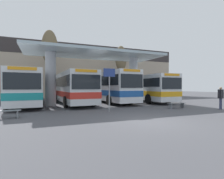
{
  "coord_description": "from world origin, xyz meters",
  "views": [
    {
      "loc": [
        -5.32,
        -7.53,
        1.81
      ],
      "look_at": [
        0.0,
        5.46,
        1.6
      ],
      "focal_mm": 28.0,
      "sensor_mm": 36.0,
      "label": 1
    }
  ],
  "objects_px": {
    "info_sign_platform": "(109,81)",
    "poplar_tree_behind_left": "(50,48)",
    "transit_bus_right_bay": "(106,86)",
    "pedestrian_waiting": "(221,96)",
    "parked_car_street": "(120,91)",
    "transit_bus_center_bay": "(72,87)",
    "waiting_bench_mid_platform": "(4,113)",
    "transit_bus_left_bay": "(25,87)",
    "waiting_bench_near_pillar": "(176,104)",
    "poplar_tree_behind_right": "(121,60)",
    "transit_bus_far_right_bay": "(142,87)"
  },
  "relations": [
    {
      "from": "info_sign_platform",
      "to": "poplar_tree_behind_left",
      "type": "bearing_deg",
      "value": 103.4
    },
    {
      "from": "transit_bus_right_bay",
      "to": "pedestrian_waiting",
      "type": "distance_m",
      "value": 11.75
    },
    {
      "from": "parked_car_street",
      "to": "poplar_tree_behind_left",
      "type": "bearing_deg",
      "value": 174.88
    },
    {
      "from": "transit_bus_center_bay",
      "to": "transit_bus_right_bay",
      "type": "xyz_separation_m",
      "value": [
        4.24,
        0.86,
        0.11
      ]
    },
    {
      "from": "waiting_bench_mid_platform",
      "to": "poplar_tree_behind_left",
      "type": "height_order",
      "value": "poplar_tree_behind_left"
    },
    {
      "from": "transit_bus_right_bay",
      "to": "poplar_tree_behind_left",
      "type": "bearing_deg",
      "value": -50.17
    },
    {
      "from": "transit_bus_left_bay",
      "to": "info_sign_platform",
      "type": "relative_size",
      "value": 3.66
    },
    {
      "from": "waiting_bench_mid_platform",
      "to": "transit_bus_right_bay",
      "type": "bearing_deg",
      "value": 41.26
    },
    {
      "from": "waiting_bench_mid_platform",
      "to": "info_sign_platform",
      "type": "xyz_separation_m",
      "value": [
        6.63,
        0.41,
        1.9
      ]
    },
    {
      "from": "transit_bus_left_bay",
      "to": "parked_car_street",
      "type": "height_order",
      "value": "transit_bus_left_bay"
    },
    {
      "from": "transit_bus_right_bay",
      "to": "pedestrian_waiting",
      "type": "bearing_deg",
      "value": 119.37
    },
    {
      "from": "transit_bus_left_bay",
      "to": "pedestrian_waiting",
      "type": "distance_m",
      "value": 17.66
    },
    {
      "from": "transit_bus_right_bay",
      "to": "info_sign_platform",
      "type": "distance_m",
      "value": 8.18
    },
    {
      "from": "transit_bus_center_bay",
      "to": "waiting_bench_near_pillar",
      "type": "distance_m",
      "value": 10.56
    },
    {
      "from": "waiting_bench_mid_platform",
      "to": "parked_car_street",
      "type": "bearing_deg",
      "value": 45.7
    },
    {
      "from": "waiting_bench_near_pillar",
      "to": "pedestrian_waiting",
      "type": "xyz_separation_m",
      "value": [
        2.85,
        -1.85,
        0.76
      ]
    },
    {
      "from": "waiting_bench_mid_platform",
      "to": "poplar_tree_behind_right",
      "type": "distance_m",
      "value": 21.9
    },
    {
      "from": "transit_bus_center_bay",
      "to": "parked_car_street",
      "type": "xyz_separation_m",
      "value": [
        8.86,
        6.96,
        -0.72
      ]
    },
    {
      "from": "transit_bus_center_bay",
      "to": "waiting_bench_mid_platform",
      "type": "bearing_deg",
      "value": 52.8
    },
    {
      "from": "waiting_bench_near_pillar",
      "to": "pedestrian_waiting",
      "type": "relative_size",
      "value": 0.88
    },
    {
      "from": "transit_bus_far_right_bay",
      "to": "pedestrian_waiting",
      "type": "distance_m",
      "value": 9.58
    },
    {
      "from": "transit_bus_far_right_bay",
      "to": "waiting_bench_mid_platform",
      "type": "distance_m",
      "value": 15.87
    },
    {
      "from": "transit_bus_left_bay",
      "to": "transit_bus_center_bay",
      "type": "distance_m",
      "value": 4.5
    },
    {
      "from": "waiting_bench_mid_platform",
      "to": "poplar_tree_behind_right",
      "type": "bearing_deg",
      "value": 46.3
    },
    {
      "from": "poplar_tree_behind_right",
      "to": "pedestrian_waiting",
      "type": "bearing_deg",
      "value": -87.11
    },
    {
      "from": "transit_bus_left_bay",
      "to": "poplar_tree_behind_right",
      "type": "bearing_deg",
      "value": -154.15
    },
    {
      "from": "waiting_bench_near_pillar",
      "to": "transit_bus_center_bay",
      "type": "bearing_deg",
      "value": 135.91
    },
    {
      "from": "transit_bus_left_bay",
      "to": "poplar_tree_behind_right",
      "type": "xyz_separation_m",
      "value": [
        13.99,
        7.54,
        4.55
      ]
    },
    {
      "from": "transit_bus_left_bay",
      "to": "info_sign_platform",
      "type": "bearing_deg",
      "value": 127.38
    },
    {
      "from": "waiting_bench_near_pillar",
      "to": "pedestrian_waiting",
      "type": "height_order",
      "value": "pedestrian_waiting"
    },
    {
      "from": "waiting_bench_mid_platform",
      "to": "transit_bus_far_right_bay",
      "type": "bearing_deg",
      "value": 28.65
    },
    {
      "from": "info_sign_platform",
      "to": "poplar_tree_behind_right",
      "type": "relative_size",
      "value": 0.36
    },
    {
      "from": "waiting_bench_mid_platform",
      "to": "info_sign_platform",
      "type": "bearing_deg",
      "value": 3.51
    },
    {
      "from": "pedestrian_waiting",
      "to": "parked_car_street",
      "type": "relative_size",
      "value": 0.41
    },
    {
      "from": "transit_bus_right_bay",
      "to": "parked_car_street",
      "type": "xyz_separation_m",
      "value": [
        4.61,
        6.1,
        -0.83
      ]
    },
    {
      "from": "transit_bus_left_bay",
      "to": "transit_bus_right_bay",
      "type": "xyz_separation_m",
      "value": [
        8.72,
        0.46,
        0.1
      ]
    },
    {
      "from": "parked_car_street",
      "to": "transit_bus_right_bay",
      "type": "bearing_deg",
      "value": -128.52
    },
    {
      "from": "poplar_tree_behind_right",
      "to": "waiting_bench_near_pillar",
      "type": "bearing_deg",
      "value": -97.46
    },
    {
      "from": "transit_bus_far_right_bay",
      "to": "poplar_tree_behind_right",
      "type": "xyz_separation_m",
      "value": [
        0.67,
        7.64,
        4.6
      ]
    },
    {
      "from": "transit_bus_right_bay",
      "to": "transit_bus_center_bay",
      "type": "bearing_deg",
      "value": 9.33
    },
    {
      "from": "transit_bus_right_bay",
      "to": "info_sign_platform",
      "type": "height_order",
      "value": "transit_bus_right_bay"
    },
    {
      "from": "waiting_bench_near_pillar",
      "to": "parked_car_street",
      "type": "distance_m",
      "value": 14.32
    },
    {
      "from": "waiting_bench_near_pillar",
      "to": "waiting_bench_mid_platform",
      "type": "distance_m",
      "value": 12.56
    },
    {
      "from": "transit_bus_right_bay",
      "to": "poplar_tree_behind_right",
      "type": "relative_size",
      "value": 1.38
    },
    {
      "from": "info_sign_platform",
      "to": "parked_car_street",
      "type": "distance_m",
      "value": 15.67
    },
    {
      "from": "pedestrian_waiting",
      "to": "poplar_tree_behind_left",
      "type": "xyz_separation_m",
      "value": [
        -12.24,
        16.78,
        6.27
      ]
    },
    {
      "from": "pedestrian_waiting",
      "to": "transit_bus_right_bay",
      "type": "bearing_deg",
      "value": 108.94
    },
    {
      "from": "transit_bus_left_bay",
      "to": "parked_car_street",
      "type": "xyz_separation_m",
      "value": [
        13.34,
        6.56,
        -0.73
      ]
    },
    {
      "from": "pedestrian_waiting",
      "to": "poplar_tree_behind_right",
      "type": "relative_size",
      "value": 0.21
    },
    {
      "from": "transit_bus_left_bay",
      "to": "poplar_tree_behind_left",
      "type": "bearing_deg",
      "value": -112.26
    }
  ]
}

